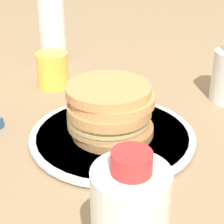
{
  "coord_description": "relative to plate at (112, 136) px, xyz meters",
  "views": [
    {
      "loc": [
        0.54,
        -0.03,
        0.35
      ],
      "look_at": [
        -0.02,
        -0.0,
        0.05
      ],
      "focal_mm": 60.0,
      "sensor_mm": 36.0,
      "label": 1
    }
  ],
  "objects": [
    {
      "name": "juice_glass",
      "position": [
        -0.24,
        -0.12,
        0.03
      ],
      "size": [
        0.07,
        0.07,
        0.08
      ],
      "color": "yellow",
      "rests_on": "ground_plane"
    },
    {
      "name": "pancake_stack",
      "position": [
        -0.0,
        -0.0,
        0.05
      ],
      "size": [
        0.15,
        0.15,
        0.09
      ],
      "color": "#B5764A",
      "rests_on": "plate"
    },
    {
      "name": "water_bottle_far",
      "position": [
        -0.41,
        -0.14,
        0.11
      ],
      "size": [
        0.07,
        0.07,
        0.25
      ],
      "color": "white",
      "rests_on": "ground_plane"
    },
    {
      "name": "plate",
      "position": [
        0.0,
        0.0,
        0.0
      ],
      "size": [
        0.29,
        0.29,
        0.01
      ],
      "color": "silver",
      "rests_on": "ground_plane"
    },
    {
      "name": "ground_plane",
      "position": [
        0.02,
        0.0,
        -0.01
      ],
      "size": [
        4.0,
        4.0,
        0.0
      ],
      "primitive_type": "plane",
      "color": "#9E7F5B"
    }
  ]
}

